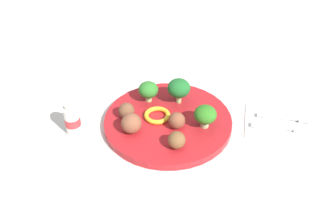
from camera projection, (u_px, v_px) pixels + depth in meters
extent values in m
plane|color=silver|center=(168.00, 125.00, 0.91)|extent=(4.00, 4.00, 0.00)
cylinder|color=red|center=(168.00, 122.00, 0.90)|extent=(0.28, 0.28, 0.02)
cylinder|color=#9FBC81|center=(205.00, 124.00, 0.88)|extent=(0.02, 0.02, 0.01)
ellipsoid|color=#307520|center=(205.00, 114.00, 0.86)|extent=(0.05, 0.05, 0.04)
cylinder|color=#A2CC7E|center=(149.00, 98.00, 0.95)|extent=(0.01, 0.01, 0.01)
ellipsoid|color=#327E2C|center=(148.00, 90.00, 0.93)|extent=(0.05, 0.05, 0.04)
cylinder|color=#A2C377|center=(179.00, 98.00, 0.94)|extent=(0.01, 0.01, 0.02)
ellipsoid|color=#20682A|center=(179.00, 88.00, 0.92)|extent=(0.05, 0.05, 0.04)
sphere|color=brown|center=(177.00, 140.00, 0.82)|extent=(0.04, 0.04, 0.04)
sphere|color=brown|center=(131.00, 123.00, 0.85)|extent=(0.04, 0.04, 0.04)
sphere|color=brown|center=(126.00, 111.00, 0.89)|extent=(0.04, 0.04, 0.04)
sphere|color=brown|center=(177.00, 120.00, 0.87)|extent=(0.04, 0.04, 0.04)
torus|color=yellow|center=(157.00, 115.00, 0.90)|extent=(0.08, 0.08, 0.01)
cube|color=white|center=(284.00, 124.00, 0.91)|extent=(0.18, 0.13, 0.01)
cube|color=silver|center=(277.00, 117.00, 0.92)|extent=(0.09, 0.02, 0.01)
cube|color=silver|center=(305.00, 119.00, 0.91)|extent=(0.03, 0.02, 0.01)
cube|color=silver|center=(272.00, 126.00, 0.89)|extent=(0.09, 0.02, 0.01)
cube|color=silver|center=(306.00, 129.00, 0.88)|extent=(0.06, 0.02, 0.01)
cylinder|color=white|center=(72.00, 120.00, 0.87)|extent=(0.03, 0.03, 0.06)
cylinder|color=red|center=(73.00, 121.00, 0.87)|extent=(0.03, 0.03, 0.02)
cylinder|color=silver|center=(70.00, 106.00, 0.85)|extent=(0.02, 0.02, 0.01)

